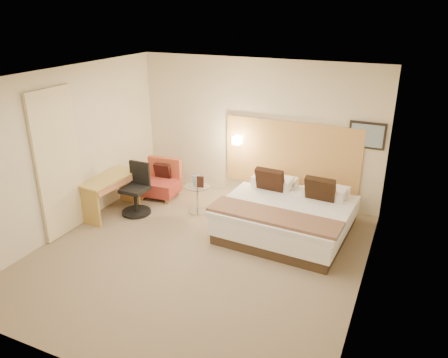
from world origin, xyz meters
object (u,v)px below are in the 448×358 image
at_px(bed, 288,215).
at_px(lounge_chair, 161,182).
at_px(desk_chair, 137,193).
at_px(desk, 110,185).
at_px(side_table, 198,198).

bearing_deg(bed, lounge_chair, 171.41).
bearing_deg(lounge_chair, bed, -8.59).
relative_size(lounge_chair, desk_chair, 0.80).
height_order(bed, desk, bed).
bearing_deg(lounge_chair, desk, -110.91).
xyz_separation_m(lounge_chair, side_table, (1.02, -0.37, -0.00)).
height_order(bed, lounge_chair, bed).
height_order(desk, desk_chair, desk_chair).
bearing_deg(desk, lounge_chair, 69.09).
xyz_separation_m(bed, lounge_chair, (-2.74, 0.41, -0.03)).
xyz_separation_m(lounge_chair, desk, (-0.40, -1.06, 0.26)).
bearing_deg(desk_chair, desk, -152.38).
height_order(side_table, desk_chair, desk_chair).
xyz_separation_m(lounge_chair, desk_chair, (0.01, -0.84, 0.09)).
bearing_deg(desk_chair, bed, 8.84).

